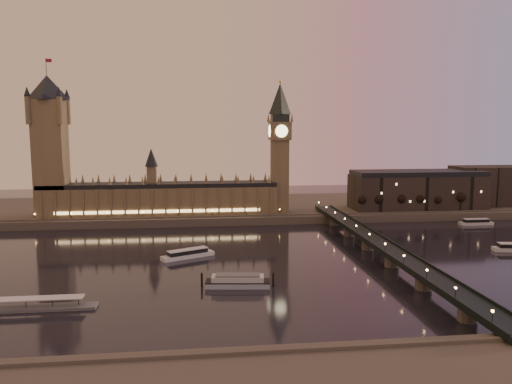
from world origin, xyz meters
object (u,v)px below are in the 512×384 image
at_px(cruise_boat_b, 476,222).
at_px(moored_barge, 238,281).
at_px(cruise_boat_a, 188,254).
at_px(pontoon_pier, 41,306).

height_order(cruise_boat_b, moored_barge, moored_barge).
xyz_separation_m(cruise_boat_a, pontoon_pier, (-58.31, -74.90, -0.94)).
bearing_deg(moored_barge, cruise_boat_a, 120.17).
distance_m(cruise_boat_a, cruise_boat_b, 228.49).
bearing_deg(moored_barge, pontoon_pier, -160.14).
bearing_deg(cruise_boat_b, cruise_boat_a, -161.08).
bearing_deg(pontoon_pier, moored_barge, 13.31).
relative_size(cruise_boat_a, moored_barge, 0.90).
xyz_separation_m(cruise_boat_b, moored_barge, (-192.83, -126.80, 0.60)).
bearing_deg(pontoon_pier, cruise_boat_b, 27.99).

